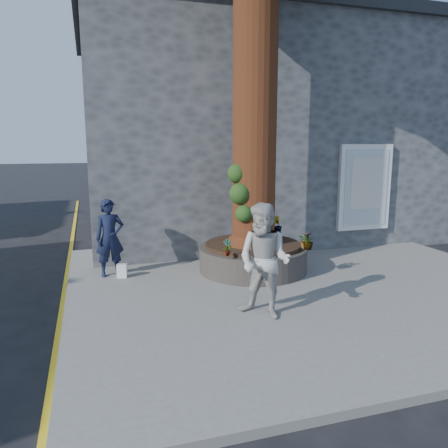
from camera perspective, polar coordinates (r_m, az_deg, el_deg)
name	(u,v)px	position (r m, az deg, el deg)	size (l,w,h in m)	color
ground	(251,313)	(7.52, 3.54, -11.58)	(120.00, 120.00, 0.00)	black
pavement	(303,284)	(8.94, 10.33, -7.67)	(9.00, 8.00, 0.12)	slate
yellow_line	(62,312)	(8.04, -20.41, -10.74)	(0.10, 30.00, 0.01)	yellow
stone_shop	(246,133)	(14.59, 2.83, 11.82)	(10.30, 8.30, 6.30)	#434648
neighbour_shop	(442,138)	(18.89, 26.63, 9.97)	(6.00, 8.00, 6.00)	#434648
planter	(253,257)	(9.44, 3.81, -4.32)	(2.30, 2.30, 0.60)	black
man	(110,238)	(9.23, -14.70, -1.76)	(0.58, 0.38, 1.60)	black
woman	(264,261)	(6.83, 5.29, -4.84)	(0.88, 0.69, 1.81)	#AEADA7
shopping_bag	(122,271)	(9.19, -13.18, -5.97)	(0.20, 0.12, 0.28)	white
plant_a	(227,247)	(8.27, 0.46, -3.08)	(0.17, 0.12, 0.32)	gray
plant_b	(277,225)	(10.25, 6.92, -0.16)	(0.24, 0.23, 0.44)	gray
plant_c	(308,241)	(8.92, 10.92, -2.16)	(0.20, 0.20, 0.36)	gray
plant_d	(306,240)	(9.01, 10.63, -2.13)	(0.29, 0.26, 0.32)	gray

